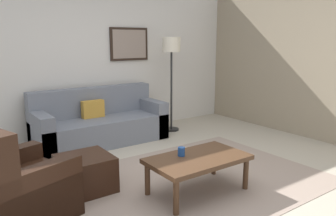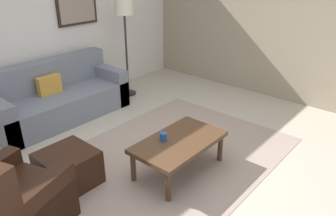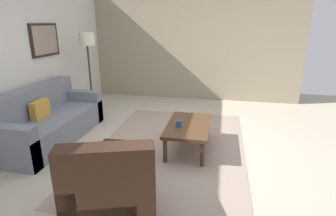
% 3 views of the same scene
% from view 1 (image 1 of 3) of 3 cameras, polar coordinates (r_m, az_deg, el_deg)
% --- Properties ---
extents(ground_plane, '(8.00, 8.00, 0.00)m').
position_cam_1_polar(ground_plane, '(3.98, 2.04, -12.98)').
color(ground_plane, '#B2A893').
extents(rear_partition, '(6.00, 0.12, 2.80)m').
position_cam_1_polar(rear_partition, '(5.90, -13.57, 8.85)').
color(rear_partition, silver).
rests_on(rear_partition, ground_plane).
extents(stone_feature_panel, '(0.12, 5.20, 2.80)m').
position_cam_1_polar(stone_feature_panel, '(5.95, 26.01, 8.02)').
color(stone_feature_panel, gray).
rests_on(stone_feature_panel, ground_plane).
extents(area_rug, '(3.46, 2.26, 0.01)m').
position_cam_1_polar(area_rug, '(3.98, 2.04, -12.93)').
color(area_rug, gray).
rests_on(area_rug, ground_plane).
extents(couch_main, '(2.10, 0.87, 0.88)m').
position_cam_1_polar(couch_main, '(5.58, -11.90, -2.68)').
color(couch_main, slate).
rests_on(couch_main, ground_plane).
extents(armchair_leather, '(1.01, 1.01, 0.95)m').
position_cam_1_polar(armchair_leather, '(3.41, -25.18, -12.89)').
color(armchair_leather, black).
rests_on(armchair_leather, ground_plane).
extents(ottoman, '(0.56, 0.56, 0.40)m').
position_cam_1_polar(ottoman, '(3.87, -14.08, -10.88)').
color(ottoman, black).
rests_on(ottoman, ground_plane).
extents(coffee_table, '(1.10, 0.64, 0.41)m').
position_cam_1_polar(coffee_table, '(3.67, 5.17, -9.15)').
color(coffee_table, '#472D1C').
rests_on(coffee_table, ground_plane).
extents(cup, '(0.08, 0.08, 0.10)m').
position_cam_1_polar(cup, '(3.65, 2.32, -7.53)').
color(cup, '#1E478C').
rests_on(cup, coffee_table).
extents(lamp_standing, '(0.32, 0.32, 1.71)m').
position_cam_1_polar(lamp_standing, '(5.98, 0.60, 9.29)').
color(lamp_standing, black).
rests_on(lamp_standing, ground_plane).
extents(framed_artwork, '(0.75, 0.04, 0.59)m').
position_cam_1_polar(framed_artwork, '(6.14, -6.70, 10.92)').
color(framed_artwork, black).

